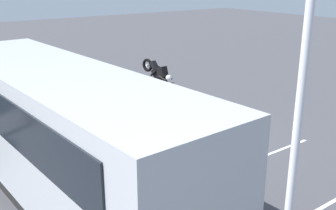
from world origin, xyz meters
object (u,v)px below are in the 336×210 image
flagpole (288,194)px  parked_motorcycle_dark (153,169)px  spectator_left (164,140)px  tour_bus (61,136)px  spectator_right (134,115)px  stunt_motorcycle (159,76)px  spectator_centre (152,125)px  parked_motorcycle_silver (105,138)px  spectator_far_left (199,153)px

flagpole → parked_motorcycle_dark: bearing=-21.1°
spectator_left → flagpole: (-6.04, 2.77, 2.19)m
tour_bus → spectator_right: tour_bus is taller
stunt_motorcycle → parked_motorcycle_dark: bearing=144.4°
parked_motorcycle_dark → flagpole: size_ratio=0.31×
spectator_centre → spectator_right: 0.98m
spectator_left → spectator_right: (2.11, -0.36, 0.04)m
parked_motorcycle_silver → spectator_centre: bearing=-137.8°
spectator_right → parked_motorcycle_dark: size_ratio=0.88×
spectator_right → parked_motorcycle_dark: bearing=159.2°
spectator_left → parked_motorcycle_dark: spectator_left is taller
parked_motorcycle_silver → flagpole: 9.00m
parked_motorcycle_silver → parked_motorcycle_dark: 2.60m
spectator_right → spectator_left: bearing=170.3°
spectator_far_left → parked_motorcycle_dark: 1.27m
spectator_centre → parked_motorcycle_dark: 1.85m
spectator_centre → spectator_left: bearing=161.0°
spectator_centre → parked_motorcycle_silver: size_ratio=0.86×
parked_motorcycle_dark → stunt_motorcycle: stunt_motorcycle is taller
spectator_left → spectator_right: size_ratio=0.97×
tour_bus → spectator_right: size_ratio=5.55×
spectator_far_left → stunt_motorcycle: 7.96m
parked_motorcycle_dark → stunt_motorcycle: size_ratio=1.07×
spectator_right → stunt_motorcycle: size_ratio=0.94×
spectator_centre → spectator_right: bearing=1.7°
tour_bus → parked_motorcycle_silver: tour_bus is taller
spectator_left → flagpole: bearing=155.3°
tour_bus → parked_motorcycle_silver: bearing=-48.5°
tour_bus → spectator_far_left: tour_bus is taller
flagpole → spectator_centre: bearing=-23.8°
stunt_motorcycle → parked_motorcycle_silver: bearing=129.3°
stunt_motorcycle → spectator_left: bearing=146.5°
stunt_motorcycle → flagpole: size_ratio=0.29×
spectator_centre → parked_motorcycle_silver: bearing=42.2°
spectator_right → flagpole: size_ratio=0.28×
flagpole → tour_bus: bearing=-1.3°
spectator_far_left → stunt_motorcycle: (7.09, -3.63, 0.07)m
tour_bus → spectator_left: size_ratio=5.72×
tour_bus → parked_motorcycle_silver: 2.92m
spectator_right → flagpole: 8.99m
parked_motorcycle_silver → stunt_motorcycle: 5.99m
parked_motorcycle_silver → parked_motorcycle_dark: same height
spectator_left → parked_motorcycle_silver: spectator_left is taller
spectator_far_left → flagpole: (-4.98, 3.14, 2.26)m
spectator_centre → parked_motorcycle_silver: (1.12, 1.02, -0.56)m
spectator_right → parked_motorcycle_dark: (-2.45, 0.93, -0.60)m
parked_motorcycle_dark → flagpole: (-5.70, 2.20, 2.75)m
spectator_left → spectator_centre: (1.14, -0.39, -0.00)m
tour_bus → spectator_right: (1.63, -2.99, -0.56)m
stunt_motorcycle → spectator_centre: bearing=143.7°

